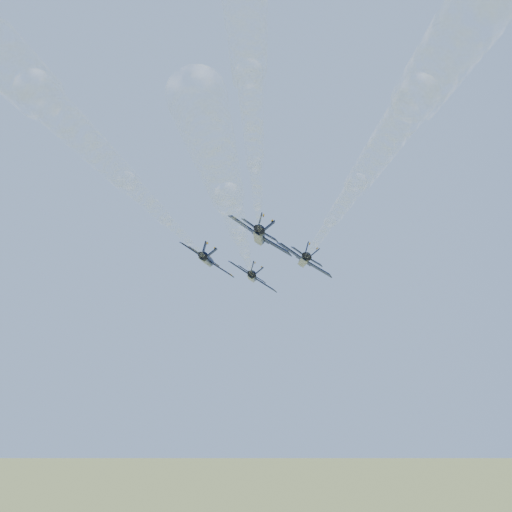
% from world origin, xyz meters
% --- Properties ---
extents(jet_lead, '(10.45, 16.53, 7.07)m').
position_xyz_m(jet_lead, '(-3.26, 18.74, 104.92)').
color(jet_lead, black).
extents(jet_left, '(10.45, 16.53, 7.07)m').
position_xyz_m(jet_left, '(-8.13, 2.61, 104.92)').
color(jet_left, black).
extents(jet_right, '(10.45, 16.53, 7.07)m').
position_xyz_m(jet_right, '(10.29, 7.92, 104.92)').
color(jet_right, black).
extents(jet_slot, '(10.45, 16.53, 7.07)m').
position_xyz_m(jet_slot, '(5.85, -9.71, 104.92)').
color(jet_slot, black).
extents(smoke_trail_lead, '(30.43, 93.57, 3.50)m').
position_xyz_m(smoke_trail_lead, '(17.89, -50.91, 104.95)').
color(smoke_trail_lead, white).
extents(smoke_trail_left, '(30.43, 93.57, 3.50)m').
position_xyz_m(smoke_trail_left, '(13.02, -67.04, 104.95)').
color(smoke_trail_left, white).
extents(smoke_trail_right, '(30.43, 93.57, 3.50)m').
position_xyz_m(smoke_trail_right, '(31.44, -61.73, 104.95)').
color(smoke_trail_right, white).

